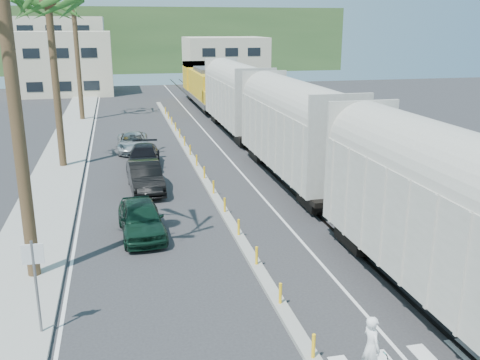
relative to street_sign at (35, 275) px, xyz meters
The scene contains 13 objects.
ground 7.82m from the street_sign, 15.32° to the right, with size 140.00×140.00×0.00m, color #28282B.
sidewalk 23.11m from the street_sign, 92.99° to the left, with size 3.00×90.00×0.15m, color gray.
rails 28.83m from the street_sign, 64.68° to the left, with size 1.56×100.00×0.06m.
median 19.48m from the street_sign, 67.88° to the left, with size 0.45×60.00×0.85m.
lane_markings 23.65m from the street_sign, 77.38° to the left, with size 9.42×90.00×0.01m.
freight_train 23.06m from the street_sign, 57.74° to the left, with size 3.00×60.94×5.85m.
street_sign is the anchor object (origin of this frame).
buildings 69.70m from the street_sign, 89.27° to the left, with size 38.00×27.00×10.00m.
hillside 98.35m from the street_sign, 85.74° to the left, with size 80.00×20.00×12.00m, color #385628.
car_lead 8.08m from the street_sign, 65.71° to the left, with size 2.08×4.59×1.53m, color black.
car_second 14.33m from the street_sign, 74.43° to the left, with size 1.92×4.88×1.58m, color black.
car_third 19.32m from the street_sign, 77.94° to the left, with size 2.44×5.01×1.40m, color black.
car_rear 24.00m from the street_sign, 81.51° to the left, with size 2.24×4.77×1.32m, color #B6B9BC.
Camera 1 is at (-4.74, -12.74, 8.77)m, focal length 40.00 mm.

